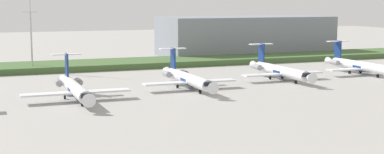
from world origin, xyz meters
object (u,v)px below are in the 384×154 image
(regional_jet_fourth, at_px, (280,70))
(regional_jet_fifth, at_px, (359,65))
(antenna_mast, at_px, (31,34))
(regional_jet_third, at_px, (187,78))
(regional_jet_second, at_px, (75,88))

(regional_jet_fourth, bearing_deg, regional_jet_fifth, 3.68)
(regional_jet_fifth, bearing_deg, antenna_mast, 155.43)
(regional_jet_third, height_order, antenna_mast, antenna_mast)
(regional_jet_fifth, bearing_deg, regional_jet_fourth, -176.32)
(regional_jet_second, xyz_separation_m, antenna_mast, (-3.79, 52.21, 8.63))
(regional_jet_third, height_order, regional_jet_fifth, same)
(regional_jet_third, relative_size, antenna_mast, 1.15)
(regional_jet_second, height_order, regional_jet_fifth, same)
(regional_jet_second, distance_m, antenna_mast, 53.06)
(regional_jet_fourth, height_order, regional_jet_fifth, same)
(regional_jet_fifth, relative_size, antenna_mast, 1.15)
(antenna_mast, bearing_deg, regional_jet_second, -85.85)
(regional_jet_third, xyz_separation_m, antenna_mast, (-31.48, 46.72, 8.63))
(antenna_mast, bearing_deg, regional_jet_fourth, -34.72)
(regional_jet_second, bearing_deg, regional_jet_fifth, 8.56)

